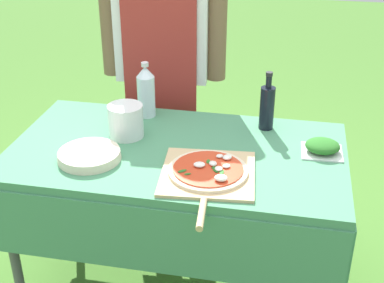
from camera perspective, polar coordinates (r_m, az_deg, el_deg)
name	(u,v)px	position (r m, az deg, el deg)	size (l,w,h in m)	color
prep_table	(177,167)	(2.17, -1.62, -2.70)	(1.35, 0.75, 0.74)	#478960
person_cook	(163,48)	(2.61, -3.09, 9.91)	(0.61, 0.22, 1.62)	#4C4C51
pizza_on_peel	(208,173)	(1.95, 1.74, -3.35)	(0.37, 0.52, 0.06)	#D1B27F
oil_bottle	(267,107)	(2.28, 8.01, 3.72)	(0.06, 0.06, 0.25)	black
water_bottle	(146,91)	(2.37, -4.93, 5.38)	(0.08, 0.08, 0.25)	silver
herb_container	(322,147)	(2.15, 13.74, -0.55)	(0.16, 0.15, 0.05)	silver
mixing_tub	(126,121)	(2.22, -7.07, 2.20)	(0.15, 0.15, 0.14)	silver
plate_stack	(89,155)	(2.09, -10.89, -1.46)	(0.24, 0.24, 0.03)	beige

